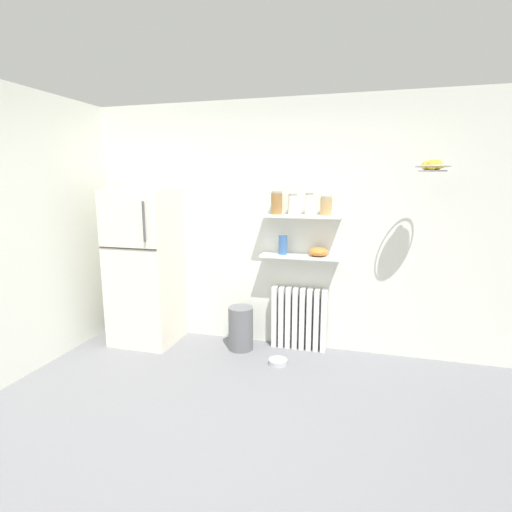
% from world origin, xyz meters
% --- Properties ---
extents(ground_plane, '(7.04, 7.04, 0.00)m').
position_xyz_m(ground_plane, '(0.00, 0.50, 0.00)').
color(ground_plane, slate).
extents(back_wall, '(7.04, 0.10, 2.60)m').
position_xyz_m(back_wall, '(0.00, 2.05, 1.30)').
color(back_wall, silver).
rests_on(back_wall, ground_plane).
extents(side_wall_left, '(0.10, 4.80, 2.60)m').
position_xyz_m(side_wall_left, '(-2.25, 0.60, 1.30)').
color(side_wall_left, silver).
rests_on(side_wall_left, ground_plane).
extents(refrigerator, '(0.67, 0.65, 1.69)m').
position_xyz_m(refrigerator, '(-1.55, 1.69, 0.85)').
color(refrigerator, silver).
rests_on(refrigerator, ground_plane).
extents(radiator, '(0.58, 0.12, 0.67)m').
position_xyz_m(radiator, '(0.13, 1.92, 0.33)').
color(radiator, white).
rests_on(radiator, ground_plane).
extents(wall_shelf_lower, '(0.81, 0.22, 0.02)m').
position_xyz_m(wall_shelf_lower, '(0.13, 1.89, 1.01)').
color(wall_shelf_lower, white).
extents(wall_shelf_upper, '(0.81, 0.22, 0.02)m').
position_xyz_m(wall_shelf_upper, '(0.13, 1.89, 1.43)').
color(wall_shelf_upper, white).
extents(storage_jar_0, '(0.11, 0.11, 0.23)m').
position_xyz_m(storage_jar_0, '(-0.12, 1.89, 1.55)').
color(storage_jar_0, olive).
rests_on(storage_jar_0, wall_shelf_upper).
extents(storage_jar_1, '(0.09, 0.09, 0.21)m').
position_xyz_m(storage_jar_1, '(0.05, 1.89, 1.54)').
color(storage_jar_1, silver).
rests_on(storage_jar_1, wall_shelf_upper).
extents(storage_jar_2, '(0.08, 0.08, 0.22)m').
position_xyz_m(storage_jar_2, '(0.21, 1.89, 1.55)').
color(storage_jar_2, silver).
rests_on(storage_jar_2, wall_shelf_upper).
extents(storage_jar_3, '(0.12, 0.12, 0.19)m').
position_xyz_m(storage_jar_3, '(0.38, 1.89, 1.53)').
color(storage_jar_3, tan).
rests_on(storage_jar_3, wall_shelf_upper).
extents(vase, '(0.09, 0.09, 0.20)m').
position_xyz_m(vase, '(-0.05, 1.89, 1.12)').
color(vase, '#38609E').
rests_on(vase, wall_shelf_lower).
extents(shelf_bowl, '(0.20, 0.20, 0.09)m').
position_xyz_m(shelf_bowl, '(0.32, 1.89, 1.07)').
color(shelf_bowl, orange).
rests_on(shelf_bowl, wall_shelf_lower).
extents(trash_bin, '(0.26, 0.26, 0.46)m').
position_xyz_m(trash_bin, '(-0.46, 1.73, 0.23)').
color(trash_bin, slate).
rests_on(trash_bin, ground_plane).
extents(pet_food_bowl, '(0.18, 0.18, 0.05)m').
position_xyz_m(pet_food_bowl, '(-0.00, 1.48, 0.03)').
color(pet_food_bowl, '#B7B7BC').
rests_on(pet_food_bowl, ground_plane).
extents(hanging_fruit_basket, '(0.29, 0.29, 0.10)m').
position_xyz_m(hanging_fruit_basket, '(1.29, 1.64, 1.90)').
color(hanging_fruit_basket, '#B2B2B7').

